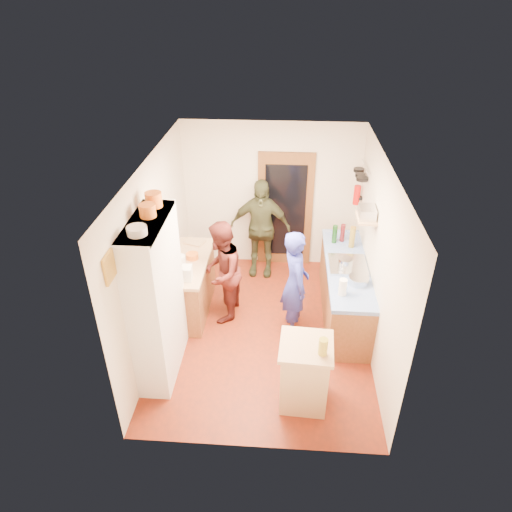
# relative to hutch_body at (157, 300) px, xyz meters

# --- Properties ---
(floor) EXTENTS (3.00, 4.00, 0.02)m
(floor) POSITION_rel_hutch_body_xyz_m (1.30, 0.80, -1.11)
(floor) COLOR maroon
(floor) RESTS_ON ground
(ceiling) EXTENTS (3.00, 4.00, 0.02)m
(ceiling) POSITION_rel_hutch_body_xyz_m (1.30, 0.80, 1.51)
(ceiling) COLOR silver
(ceiling) RESTS_ON ground
(wall_back) EXTENTS (3.00, 0.02, 2.60)m
(wall_back) POSITION_rel_hutch_body_xyz_m (1.30, 2.81, 0.20)
(wall_back) COLOR beige
(wall_back) RESTS_ON ground
(wall_front) EXTENTS (3.00, 0.02, 2.60)m
(wall_front) POSITION_rel_hutch_body_xyz_m (1.30, -1.21, 0.20)
(wall_front) COLOR beige
(wall_front) RESTS_ON ground
(wall_left) EXTENTS (0.02, 4.00, 2.60)m
(wall_left) POSITION_rel_hutch_body_xyz_m (-0.21, 0.80, 0.20)
(wall_left) COLOR beige
(wall_left) RESTS_ON ground
(wall_right) EXTENTS (0.02, 4.00, 2.60)m
(wall_right) POSITION_rel_hutch_body_xyz_m (2.81, 0.80, 0.20)
(wall_right) COLOR beige
(wall_right) RESTS_ON ground
(door_frame) EXTENTS (0.95, 0.06, 2.10)m
(door_frame) POSITION_rel_hutch_body_xyz_m (1.55, 2.77, -0.05)
(door_frame) COLOR brown
(door_frame) RESTS_ON ground
(door_glass) EXTENTS (0.70, 0.02, 1.70)m
(door_glass) POSITION_rel_hutch_body_xyz_m (1.55, 2.74, -0.05)
(door_glass) COLOR black
(door_glass) RESTS_ON door_frame
(hutch_body) EXTENTS (0.40, 1.20, 2.20)m
(hutch_body) POSITION_rel_hutch_body_xyz_m (0.00, 0.00, 0.00)
(hutch_body) COLOR silver
(hutch_body) RESTS_ON ground
(hutch_top_shelf) EXTENTS (0.40, 1.14, 0.04)m
(hutch_top_shelf) POSITION_rel_hutch_body_xyz_m (0.00, 0.00, 1.08)
(hutch_top_shelf) COLOR silver
(hutch_top_shelf) RESTS_ON hutch_body
(plate_stack) EXTENTS (0.22, 0.22, 0.09)m
(plate_stack) POSITION_rel_hutch_body_xyz_m (0.00, -0.32, 1.14)
(plate_stack) COLOR white
(plate_stack) RESTS_ON hutch_top_shelf
(orange_pot_a) EXTENTS (0.19, 0.19, 0.15)m
(orange_pot_a) POSITION_rel_hutch_body_xyz_m (0.00, 0.10, 1.18)
(orange_pot_a) COLOR orange
(orange_pot_a) RESTS_ON hutch_top_shelf
(orange_pot_b) EXTENTS (0.20, 0.20, 0.18)m
(orange_pot_b) POSITION_rel_hutch_body_xyz_m (0.00, 0.37, 1.19)
(orange_pot_b) COLOR orange
(orange_pot_b) RESTS_ON hutch_top_shelf
(left_counter_base) EXTENTS (0.60, 1.40, 0.85)m
(left_counter_base) POSITION_rel_hutch_body_xyz_m (0.10, 1.25, -0.68)
(left_counter_base) COLOR brown
(left_counter_base) RESTS_ON ground
(left_counter_top) EXTENTS (0.64, 1.44, 0.05)m
(left_counter_top) POSITION_rel_hutch_body_xyz_m (0.10, 1.25, -0.23)
(left_counter_top) COLOR tan
(left_counter_top) RESTS_ON left_counter_base
(toaster) EXTENTS (0.28, 0.19, 0.20)m
(toaster) POSITION_rel_hutch_body_xyz_m (0.15, 0.76, -0.10)
(toaster) COLOR white
(toaster) RESTS_ON left_counter_top
(kettle) EXTENTS (0.16, 0.16, 0.18)m
(kettle) POSITION_rel_hutch_body_xyz_m (0.05, 1.08, -0.11)
(kettle) COLOR white
(kettle) RESTS_ON left_counter_top
(orange_bowl) EXTENTS (0.23, 0.23, 0.08)m
(orange_bowl) POSITION_rel_hutch_body_xyz_m (0.18, 1.32, -0.16)
(orange_bowl) COLOR orange
(orange_bowl) RESTS_ON left_counter_top
(chopping_board) EXTENTS (0.36, 0.31, 0.02)m
(chopping_board) POSITION_rel_hutch_body_xyz_m (0.12, 1.80, -0.19)
(chopping_board) COLOR tan
(chopping_board) RESTS_ON left_counter_top
(right_counter_base) EXTENTS (0.60, 2.20, 0.84)m
(right_counter_base) POSITION_rel_hutch_body_xyz_m (2.50, 1.30, -0.68)
(right_counter_base) COLOR brown
(right_counter_base) RESTS_ON ground
(right_counter_top) EXTENTS (0.62, 2.22, 0.06)m
(right_counter_top) POSITION_rel_hutch_body_xyz_m (2.50, 1.30, -0.23)
(right_counter_top) COLOR #0235AB
(right_counter_top) RESTS_ON right_counter_base
(hob) EXTENTS (0.55, 0.58, 0.04)m
(hob) POSITION_rel_hutch_body_xyz_m (2.50, 1.27, -0.18)
(hob) COLOR silver
(hob) RESTS_ON right_counter_top
(pot_on_hob) EXTENTS (0.21, 0.21, 0.13)m
(pot_on_hob) POSITION_rel_hutch_body_xyz_m (2.45, 1.19, -0.09)
(pot_on_hob) COLOR silver
(pot_on_hob) RESTS_ON hob
(bottle_a) EXTENTS (0.08, 0.08, 0.30)m
(bottle_a) POSITION_rel_hutch_body_xyz_m (2.35, 1.97, -0.05)
(bottle_a) COLOR #143F14
(bottle_a) RESTS_ON right_counter_top
(bottle_b) EXTENTS (0.07, 0.07, 0.29)m
(bottle_b) POSITION_rel_hutch_body_xyz_m (2.48, 2.02, -0.05)
(bottle_b) COLOR #591419
(bottle_b) RESTS_ON right_counter_top
(bottle_c) EXTENTS (0.10, 0.10, 0.35)m
(bottle_c) POSITION_rel_hutch_body_xyz_m (2.61, 1.84, -0.02)
(bottle_c) COLOR olive
(bottle_c) RESTS_ON right_counter_top
(paper_towel) EXTENTS (0.13, 0.13, 0.24)m
(paper_towel) POSITION_rel_hutch_body_xyz_m (2.35, 0.55, -0.08)
(paper_towel) COLOR white
(paper_towel) RESTS_ON right_counter_top
(mixing_bowl) EXTENTS (0.34, 0.34, 0.11)m
(mixing_bowl) POSITION_rel_hutch_body_xyz_m (2.60, 0.83, -0.15)
(mixing_bowl) COLOR silver
(mixing_bowl) RESTS_ON right_counter_top
(island_base) EXTENTS (0.58, 0.58, 0.86)m
(island_base) POSITION_rel_hutch_body_xyz_m (1.86, -0.48, -0.67)
(island_base) COLOR tan
(island_base) RESTS_ON ground
(island_top) EXTENTS (0.66, 0.66, 0.05)m
(island_top) POSITION_rel_hutch_body_xyz_m (1.86, -0.48, -0.22)
(island_top) COLOR tan
(island_top) RESTS_ON island_base
(cutting_board) EXTENTS (0.37, 0.30, 0.02)m
(cutting_board) POSITION_rel_hutch_body_xyz_m (1.81, -0.43, -0.21)
(cutting_board) COLOR white
(cutting_board) RESTS_ON island_top
(oil_jar) EXTENTS (0.11, 0.11, 0.21)m
(oil_jar) POSITION_rel_hutch_body_xyz_m (2.03, -0.61, -0.09)
(oil_jar) COLOR #AD9E2D
(oil_jar) RESTS_ON island_top
(pan_rail) EXTENTS (0.02, 0.65, 0.02)m
(pan_rail) POSITION_rel_hutch_body_xyz_m (2.76, 2.33, 0.95)
(pan_rail) COLOR silver
(pan_rail) RESTS_ON wall_right
(pan_hang_a) EXTENTS (0.18, 0.18, 0.05)m
(pan_hang_a) POSITION_rel_hutch_body_xyz_m (2.70, 2.15, 0.82)
(pan_hang_a) COLOR black
(pan_hang_a) RESTS_ON pan_rail
(pan_hang_b) EXTENTS (0.16, 0.16, 0.05)m
(pan_hang_b) POSITION_rel_hutch_body_xyz_m (2.70, 2.35, 0.80)
(pan_hang_b) COLOR black
(pan_hang_b) RESTS_ON pan_rail
(pan_hang_c) EXTENTS (0.17, 0.17, 0.05)m
(pan_hang_c) POSITION_rel_hutch_body_xyz_m (2.70, 2.55, 0.81)
(pan_hang_c) COLOR black
(pan_hang_c) RESTS_ON pan_rail
(wall_shelf) EXTENTS (0.26, 0.42, 0.03)m
(wall_shelf) POSITION_rel_hutch_body_xyz_m (2.67, 1.25, 0.60)
(wall_shelf) COLOR tan
(wall_shelf) RESTS_ON wall_right
(radio) EXTENTS (0.23, 0.30, 0.15)m
(radio) POSITION_rel_hutch_body_xyz_m (2.67, 1.25, 0.69)
(radio) COLOR silver
(radio) RESTS_ON wall_shelf
(ext_bracket) EXTENTS (0.06, 0.10, 0.04)m
(ext_bracket) POSITION_rel_hutch_body_xyz_m (2.77, 2.50, 0.35)
(ext_bracket) COLOR black
(ext_bracket) RESTS_ON wall_right
(fire_extinguisher) EXTENTS (0.11, 0.11, 0.32)m
(fire_extinguisher) POSITION_rel_hutch_body_xyz_m (2.71, 2.50, 0.40)
(fire_extinguisher) COLOR red
(fire_extinguisher) RESTS_ON wall_right
(picture_frame) EXTENTS (0.03, 0.25, 0.30)m
(picture_frame) POSITION_rel_hutch_body_xyz_m (-0.18, -0.75, 0.95)
(picture_frame) COLOR gold
(picture_frame) RESTS_ON wall_left
(person_hob) EXTENTS (0.52, 0.67, 1.63)m
(person_hob) POSITION_rel_hutch_body_xyz_m (1.77, 0.88, -0.28)
(person_hob) COLOR #2B3196
(person_hob) RESTS_ON ground
(person_left) EXTENTS (0.68, 0.84, 1.61)m
(person_left) POSITION_rel_hutch_body_xyz_m (0.68, 1.15, -0.30)
(person_left) COLOR #4D1A16
(person_left) RESTS_ON ground
(person_back) EXTENTS (1.06, 0.50, 1.77)m
(person_back) POSITION_rel_hutch_body_xyz_m (1.15, 2.40, -0.22)
(person_back) COLOR #343720
(person_back) RESTS_ON ground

